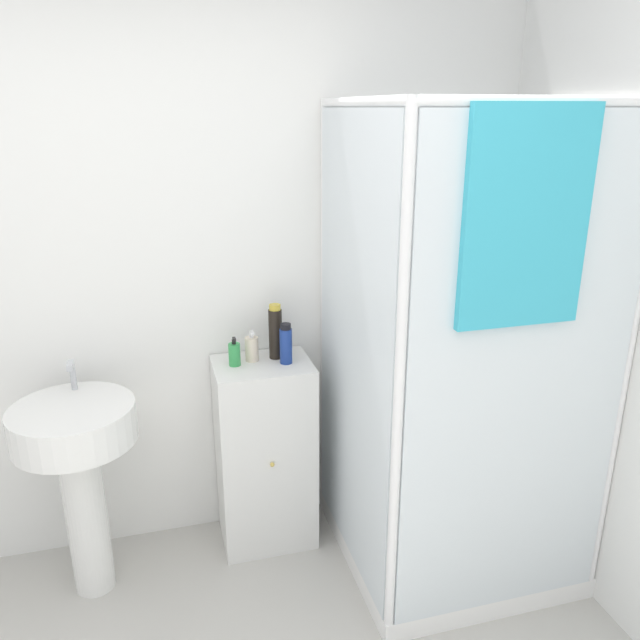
# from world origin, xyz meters

# --- Properties ---
(wall_back) EXTENTS (6.40, 0.06, 2.50)m
(wall_back) POSITION_xyz_m (0.00, 1.70, 1.25)
(wall_back) COLOR white
(wall_back) RESTS_ON ground_plane
(shower_enclosure) EXTENTS (0.93, 0.96, 1.99)m
(shower_enclosure) POSITION_xyz_m (1.14, 1.11, 0.55)
(shower_enclosure) COLOR white
(shower_enclosure) RESTS_ON ground_plane
(vanity_cabinet) EXTENTS (0.43, 0.35, 0.90)m
(vanity_cabinet) POSITION_xyz_m (0.43, 1.50, 0.45)
(vanity_cabinet) COLOR silver
(vanity_cabinet) RESTS_ON ground_plane
(sink) EXTENTS (0.48, 0.48, 0.98)m
(sink) POSITION_xyz_m (-0.35, 1.37, 0.63)
(sink) COLOR white
(sink) RESTS_ON ground_plane
(soap_dispenser) EXTENTS (0.05, 0.05, 0.13)m
(soap_dispenser) POSITION_xyz_m (0.31, 1.51, 0.95)
(soap_dispenser) COLOR green
(soap_dispenser) RESTS_ON vanity_cabinet
(shampoo_bottle_tall_black) EXTENTS (0.06, 0.06, 0.25)m
(shampoo_bottle_tall_black) POSITION_xyz_m (0.50, 1.55, 1.02)
(shampoo_bottle_tall_black) COLOR black
(shampoo_bottle_tall_black) RESTS_ON vanity_cabinet
(shampoo_bottle_blue) EXTENTS (0.05, 0.05, 0.18)m
(shampoo_bottle_blue) POSITION_xyz_m (0.53, 1.48, 0.98)
(shampoo_bottle_blue) COLOR navy
(shampoo_bottle_blue) RESTS_ON vanity_cabinet
(lotion_bottle_white) EXTENTS (0.06, 0.06, 0.14)m
(lotion_bottle_white) POSITION_xyz_m (0.39, 1.55, 0.95)
(lotion_bottle_white) COLOR beige
(lotion_bottle_white) RESTS_ON vanity_cabinet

